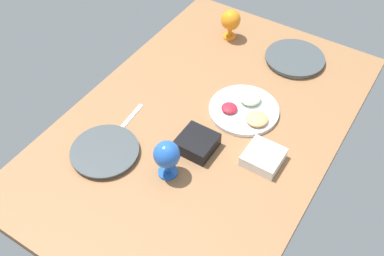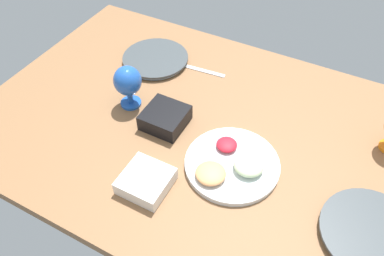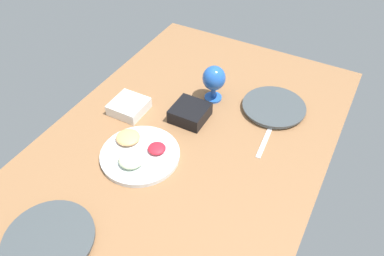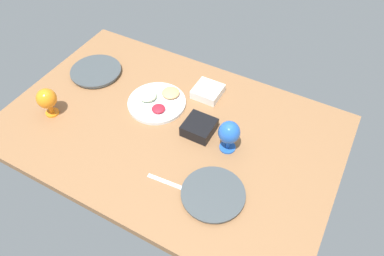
{
  "view_description": "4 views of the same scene",
  "coord_description": "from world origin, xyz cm",
  "px_view_note": "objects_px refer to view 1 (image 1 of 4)",
  "views": [
    {
      "loc": [
        -109.73,
        -63.34,
        135.05
      ],
      "look_at": [
        -9.0,
        0.57,
        3.75
      ],
      "focal_mm": 41.85,
      "sensor_mm": 36.0,
      "label": 1
    },
    {
      "loc": [
        35.77,
        -79.7,
        93.71
      ],
      "look_at": [
        -3.3,
        -5.54,
        3.75
      ],
      "focal_mm": 35.12,
      "sensor_mm": 36.0,
      "label": 2
    },
    {
      "loc": [
        89.11,
        51.53,
        105.82
      ],
      "look_at": [
        -5.62,
        0.55,
        3.75
      ],
      "focal_mm": 35.84,
      "sensor_mm": 36.0,
      "label": 3
    },
    {
      "loc": [
        -65.15,
        96.21,
        129.73
      ],
      "look_at": [
        -11.57,
        -2.19,
        3.75
      ],
      "focal_mm": 33.82,
      "sensor_mm": 36.0,
      "label": 4
    }
  ],
  "objects_px": {
    "dinner_plate_right": "(295,59)",
    "hurricane_glass_blue": "(167,156)",
    "dinner_plate_left": "(105,152)",
    "square_bowl_white": "(263,157)",
    "fruit_platter": "(245,109)",
    "square_bowl_black": "(197,143)",
    "hurricane_glass_orange": "(231,21)"
  },
  "relations": [
    {
      "from": "fruit_platter",
      "to": "square_bowl_white",
      "type": "height_order",
      "value": "fruit_platter"
    },
    {
      "from": "hurricane_glass_orange",
      "to": "square_bowl_black",
      "type": "bearing_deg",
      "value": -160.74
    },
    {
      "from": "dinner_plate_left",
      "to": "fruit_platter",
      "type": "xyz_separation_m",
      "value": [
        0.49,
        -0.35,
        0.0
      ]
    },
    {
      "from": "fruit_platter",
      "to": "square_bowl_black",
      "type": "xyz_separation_m",
      "value": [
        -0.28,
        0.07,
        0.02
      ]
    },
    {
      "from": "fruit_platter",
      "to": "hurricane_glass_orange",
      "type": "distance_m",
      "value": 0.53
    },
    {
      "from": "dinner_plate_right",
      "to": "hurricane_glass_blue",
      "type": "bearing_deg",
      "value": 171.22
    },
    {
      "from": "dinner_plate_left",
      "to": "square_bowl_black",
      "type": "bearing_deg",
      "value": -52.99
    },
    {
      "from": "dinner_plate_left",
      "to": "hurricane_glass_orange",
      "type": "xyz_separation_m",
      "value": [
        0.91,
        -0.04,
        0.09
      ]
    },
    {
      "from": "dinner_plate_left",
      "to": "square_bowl_white",
      "type": "height_order",
      "value": "square_bowl_white"
    },
    {
      "from": "dinner_plate_right",
      "to": "square_bowl_black",
      "type": "relative_size",
      "value": 2.01
    },
    {
      "from": "fruit_platter",
      "to": "hurricane_glass_blue",
      "type": "xyz_separation_m",
      "value": [
        -0.44,
        0.09,
        0.09
      ]
    },
    {
      "from": "dinner_plate_left",
      "to": "square_bowl_black",
      "type": "relative_size",
      "value": 1.92
    },
    {
      "from": "dinner_plate_right",
      "to": "square_bowl_white",
      "type": "height_order",
      "value": "square_bowl_white"
    },
    {
      "from": "hurricane_glass_orange",
      "to": "hurricane_glass_blue",
      "type": "height_order",
      "value": "hurricane_glass_blue"
    },
    {
      "from": "hurricane_glass_blue",
      "to": "square_bowl_white",
      "type": "bearing_deg",
      "value": -48.71
    },
    {
      "from": "fruit_platter",
      "to": "square_bowl_white",
      "type": "distance_m",
      "value": 0.27
    },
    {
      "from": "dinner_plate_right",
      "to": "square_bowl_black",
      "type": "xyz_separation_m",
      "value": [
        -0.7,
        0.11,
        0.02
      ]
    },
    {
      "from": "dinner_plate_right",
      "to": "fruit_platter",
      "type": "relative_size",
      "value": 0.94
    },
    {
      "from": "dinner_plate_right",
      "to": "hurricane_glass_blue",
      "type": "height_order",
      "value": "hurricane_glass_blue"
    },
    {
      "from": "hurricane_glass_orange",
      "to": "hurricane_glass_blue",
      "type": "bearing_deg",
      "value": -165.86
    },
    {
      "from": "dinner_plate_left",
      "to": "fruit_platter",
      "type": "height_order",
      "value": "fruit_platter"
    },
    {
      "from": "dinner_plate_left",
      "to": "hurricane_glass_blue",
      "type": "xyz_separation_m",
      "value": [
        0.05,
        -0.26,
        0.09
      ]
    },
    {
      "from": "fruit_platter",
      "to": "square_bowl_black",
      "type": "bearing_deg",
      "value": 166.48
    },
    {
      "from": "dinner_plate_left",
      "to": "hurricane_glass_blue",
      "type": "distance_m",
      "value": 0.28
    },
    {
      "from": "fruit_platter",
      "to": "hurricane_glass_blue",
      "type": "relative_size",
      "value": 1.82
    },
    {
      "from": "square_bowl_white",
      "to": "square_bowl_black",
      "type": "height_order",
      "value": "square_bowl_black"
    },
    {
      "from": "square_bowl_white",
      "to": "hurricane_glass_orange",
      "type": "bearing_deg",
      "value": 38.44
    },
    {
      "from": "dinner_plate_right",
      "to": "square_bowl_black",
      "type": "distance_m",
      "value": 0.71
    },
    {
      "from": "hurricane_glass_orange",
      "to": "square_bowl_white",
      "type": "height_order",
      "value": "hurricane_glass_orange"
    },
    {
      "from": "dinner_plate_right",
      "to": "fruit_platter",
      "type": "bearing_deg",
      "value": 174.74
    },
    {
      "from": "hurricane_glass_blue",
      "to": "square_bowl_white",
      "type": "height_order",
      "value": "hurricane_glass_blue"
    },
    {
      "from": "dinner_plate_left",
      "to": "dinner_plate_right",
      "type": "xyz_separation_m",
      "value": [
        0.92,
        -0.39,
        0.0
      ]
    }
  ]
}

